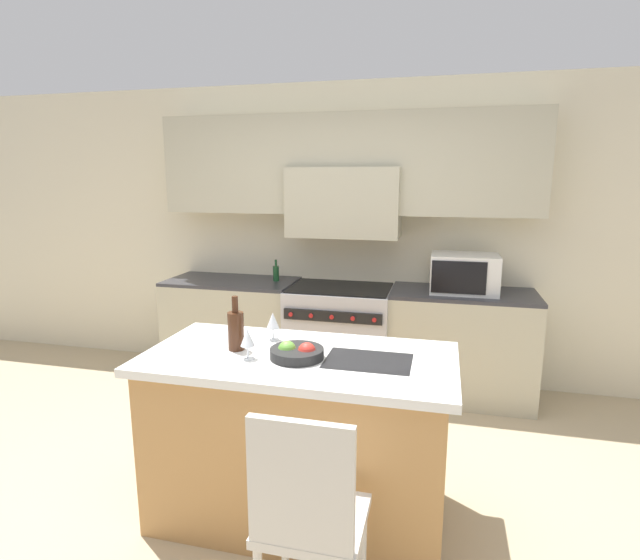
# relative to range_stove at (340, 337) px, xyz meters

# --- Properties ---
(ground_plane) EXTENTS (10.00, 10.00, 0.00)m
(ground_plane) POSITION_rel_range_stove_xyz_m (0.00, -1.91, -0.46)
(ground_plane) COLOR tan
(back_cabinetry) EXTENTS (10.00, 0.46, 2.70)m
(back_cabinetry) POSITION_rel_range_stove_xyz_m (0.00, 0.27, 1.13)
(back_cabinetry) COLOR beige
(back_cabinetry) RESTS_ON ground_plane
(back_counter) EXTENTS (3.28, 0.62, 0.93)m
(back_counter) POSITION_rel_range_stove_xyz_m (-0.00, 0.02, 0.00)
(back_counter) COLOR #B2AD93
(back_counter) RESTS_ON ground_plane
(range_stove) EXTENTS (0.90, 0.70, 0.92)m
(range_stove) POSITION_rel_range_stove_xyz_m (0.00, 0.00, 0.00)
(range_stove) COLOR #B7B7BC
(range_stove) RESTS_ON ground_plane
(microwave) EXTENTS (0.54, 0.40, 0.32)m
(microwave) POSITION_rel_range_stove_xyz_m (1.04, 0.02, 0.63)
(microwave) COLOR silver
(microwave) RESTS_ON back_counter
(kitchen_island) EXTENTS (1.64, 0.83, 0.94)m
(kitchen_island) POSITION_rel_range_stove_xyz_m (0.14, -1.80, 0.02)
(kitchen_island) COLOR #B7844C
(kitchen_island) RESTS_ON ground_plane
(island_chair) EXTENTS (0.42, 0.40, 1.02)m
(island_chair) POSITION_rel_range_stove_xyz_m (0.40, -2.55, 0.12)
(island_chair) COLOR beige
(island_chair) RESTS_ON ground_plane
(wine_bottle) EXTENTS (0.09, 0.09, 0.30)m
(wine_bottle) POSITION_rel_range_stove_xyz_m (-0.21, -1.80, 0.60)
(wine_bottle) COLOR #422314
(wine_bottle) RESTS_ON kitchen_island
(wine_glass_near) EXTENTS (0.07, 0.07, 0.16)m
(wine_glass_near) POSITION_rel_range_stove_xyz_m (-0.09, -1.92, 0.60)
(wine_glass_near) COLOR white
(wine_glass_near) RESTS_ON kitchen_island
(wine_glass_far) EXTENTS (0.07, 0.07, 0.16)m
(wine_glass_far) POSITION_rel_range_stove_xyz_m (-0.07, -1.60, 0.60)
(wine_glass_far) COLOR white
(wine_glass_far) RESTS_ON kitchen_island
(fruit_bowl) EXTENTS (0.28, 0.28, 0.10)m
(fruit_bowl) POSITION_rel_range_stove_xyz_m (0.15, -1.85, 0.51)
(fruit_bowl) COLOR black
(fruit_bowl) RESTS_ON kitchen_island
(oil_bottle_on_counter) EXTENTS (0.06, 0.06, 0.20)m
(oil_bottle_on_counter) POSITION_rel_range_stove_xyz_m (-0.62, 0.08, 0.54)
(oil_bottle_on_counter) COLOR #194723
(oil_bottle_on_counter) RESTS_ON back_counter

